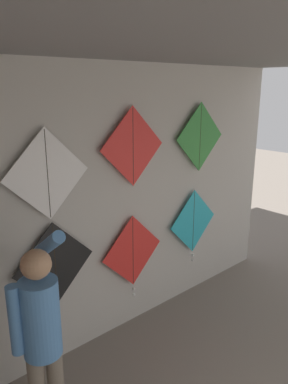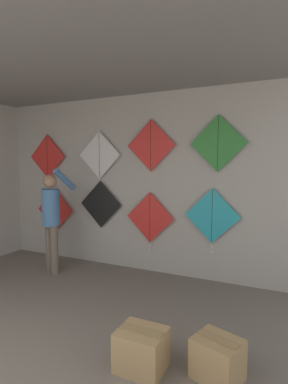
# 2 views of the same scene
# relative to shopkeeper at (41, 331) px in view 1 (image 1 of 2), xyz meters

# --- Properties ---
(back_panel) EXTENTS (5.59, 0.06, 2.80)m
(back_panel) POSITION_rel_shopkeeper_xyz_m (0.93, 0.75, 0.47)
(back_panel) COLOR #BCB7AD
(back_panel) RESTS_ON ground
(shopkeeper) EXTENTS (0.41, 0.53, 1.65)m
(shopkeeper) POSITION_rel_shopkeeper_xyz_m (0.00, 0.00, 0.00)
(shopkeeper) COLOR #726656
(shopkeeper) RESTS_ON ground
(kite_1) EXTENTS (0.80, 0.01, 0.80)m
(kite_1) POSITION_rel_shopkeeper_xyz_m (0.48, 0.66, 0.10)
(kite_1) COLOR black
(kite_2) EXTENTS (0.80, 0.04, 0.93)m
(kite_2) POSITION_rel_shopkeeper_xyz_m (1.39, 0.66, -0.07)
(kite_2) COLOR red
(kite_3) EXTENTS (0.80, 0.04, 0.93)m
(kite_3) POSITION_rel_shopkeeper_xyz_m (2.36, 0.66, 0.03)
(kite_3) COLOR #28B2C6
(kite_5) EXTENTS (0.80, 0.01, 0.80)m
(kite_5) POSITION_rel_shopkeeper_xyz_m (0.47, 0.66, 0.93)
(kite_5) COLOR white
(kite_6) EXTENTS (0.80, 0.01, 0.80)m
(kite_6) POSITION_rel_shopkeeper_xyz_m (1.40, 0.66, 1.06)
(kite_6) COLOR red
(kite_7) EXTENTS (0.80, 0.01, 0.80)m
(kite_7) POSITION_rel_shopkeeper_xyz_m (2.42, 0.66, 1.07)
(kite_7) COLOR #338C38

